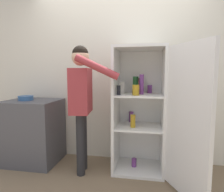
% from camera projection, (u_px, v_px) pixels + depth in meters
% --- Properties ---
extents(wall_back, '(7.00, 0.06, 2.55)m').
position_uv_depth(wall_back, '(118.00, 75.00, 2.98)').
color(wall_back, silver).
rests_on(wall_back, ground_plane).
extents(refrigerator, '(1.01, 1.16, 1.64)m').
position_uv_depth(refrigerator, '(148.00, 111.00, 2.54)').
color(refrigerator, white).
rests_on(refrigerator, ground_plane).
extents(person, '(0.67, 0.55, 1.65)m').
position_uv_depth(person, '(82.00, 93.00, 2.55)').
color(person, '#262628').
rests_on(person, ground_plane).
extents(counter, '(0.75, 0.64, 0.92)m').
position_uv_depth(counter, '(33.00, 131.00, 2.93)').
color(counter, '#4C4C51').
rests_on(counter, ground_plane).
extents(bowl, '(0.21, 0.21, 0.07)m').
position_uv_depth(bowl, '(26.00, 98.00, 2.88)').
color(bowl, '#335B8E').
rests_on(bowl, counter).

